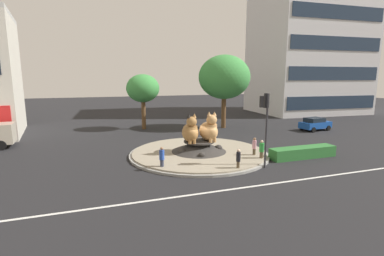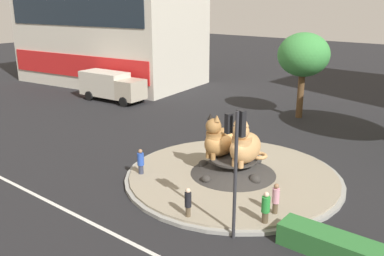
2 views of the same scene
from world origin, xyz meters
The scene contains 15 objects.
ground_plane centered at (0.00, 0.00, 0.00)m, with size 160.00×160.00×0.00m, color black.
lane_centreline centered at (0.00, -7.96, 0.00)m, with size 112.00×0.20×0.01m, color silver.
roundabout_island centered at (0.00, 0.00, 0.36)m, with size 11.89×11.89×1.21m.
cat_statue_tabby centered at (-0.82, -0.21, 2.11)m, with size 1.71×2.42×2.47m.
cat_statue_calico centered at (0.83, -0.27, 2.15)m, with size 1.61×2.62×2.57m.
traffic_light_mast centered at (3.25, -4.95, 3.98)m, with size 0.79×0.45×5.46m.
office_tower centered at (29.97, 22.52, 14.46)m, with size 19.38×15.55×28.91m.
clipped_hedge_strip centered at (7.80, -3.74, 0.45)m, with size 5.83×1.20×0.90m, color #2D7033.
broadleaf_tree_behind_island centered at (-2.45, 13.87, 5.17)m, with size 4.14×4.14×6.99m.
second_tree_near_tower centered at (7.67, 11.43, 6.60)m, with size 6.63×6.63×9.44m.
pedestrian_pink_shirt centered at (3.90, -2.57, 0.93)m, with size 0.32×0.32×1.73m.
pedestrian_green_shirt centered at (3.95, -3.57, 0.91)m, with size 0.37×0.37×1.73m.
pedestrian_blue_shirt centered at (-3.97, -3.16, 0.91)m, with size 0.36×0.36×1.72m.
pedestrian_black_shirt centered at (1.03, -5.22, 0.89)m, with size 0.30×0.30×1.65m.
sedan_on_far_lane centered at (17.74, 5.96, 0.84)m, with size 4.23×2.44×1.61m.
Camera 1 is at (-8.24, -22.34, 6.56)m, focal length 26.58 mm.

